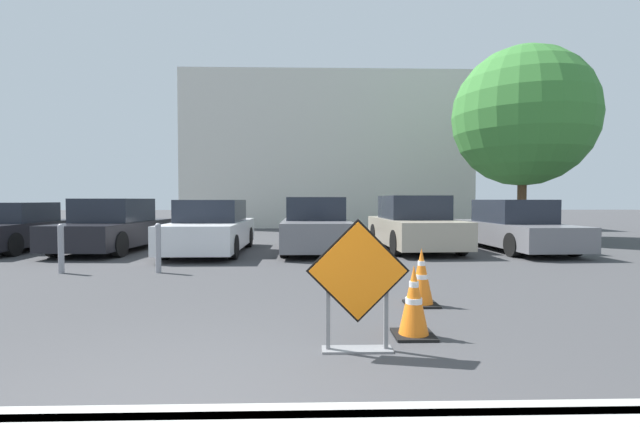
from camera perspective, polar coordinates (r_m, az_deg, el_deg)
ground_plane at (r=12.77m, az=-5.69°, el=-4.74°), size 96.00×96.00×0.00m
curb_lip at (r=3.14m, az=-20.48°, el=-24.71°), size 26.02×0.20×0.14m
road_closed_sign at (r=4.16m, az=5.05°, el=-9.17°), size 1.00×0.20×1.29m
traffic_cone_nearest at (r=4.78m, az=12.39°, el=-11.41°), size 0.43×0.43×0.77m
traffic_cone_second at (r=6.16m, az=13.36°, el=-8.27°), size 0.44×0.44×0.80m
parked_car_nearest at (r=15.13m, az=-35.64°, el=-1.64°), size 1.89×4.22×1.38m
parked_car_second at (r=13.54m, az=-25.91°, el=-1.65°), size 2.06×4.20×1.50m
parked_car_third at (r=12.22m, az=-14.28°, el=-1.95°), size 1.90×4.42×1.46m
parked_car_fourth at (r=12.33m, az=-0.61°, el=-1.72°), size 1.89×4.58×1.53m
parked_car_fifth at (r=12.86m, az=12.38°, el=-1.51°), size 2.10×4.45×1.58m
parked_car_sixth at (r=13.66m, az=24.45°, el=-1.67°), size 1.97×4.71×1.47m
bollard_nearest at (r=9.17m, az=-20.77°, el=-4.14°), size 0.12×0.12×1.00m
bollard_second at (r=9.97m, az=-31.26°, el=-3.86°), size 0.12×0.12×0.99m
building_facade_backdrop at (r=24.39m, az=0.85°, el=7.96°), size 15.14×5.00×8.11m
street_tree_behind_lot at (r=17.73m, az=25.46°, el=11.56°), size 5.07×5.07×7.05m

